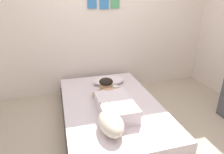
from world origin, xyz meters
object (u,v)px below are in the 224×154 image
bed (111,113)px  person_lying (113,101)px  dog (111,121)px  cell_phone (126,116)px  pillow (109,80)px  coffee_cup (116,88)px

bed → person_lying: (-0.01, -0.12, 0.27)m
dog → cell_phone: (0.25, 0.19, -0.10)m
pillow → person_lying: (-0.14, -0.76, 0.05)m
pillow → coffee_cup: size_ratio=4.16×
pillow → cell_phone: 1.00m
bed → coffee_cup: 0.44m
person_lying → pillow: bearing=79.4°
bed → cell_phone: cell_phone is taller
pillow → dog: size_ratio=0.90×
bed → cell_phone: (0.09, -0.36, 0.17)m
dog → cell_phone: size_ratio=4.11×
cell_phone → pillow: bearing=87.8°
cell_phone → dog: bearing=-143.1°
dog → coffee_cup: 0.96m
pillow → person_lying: person_lying is taller
person_lying → coffee_cup: 0.52m
pillow → cell_phone: bearing=-92.2°
person_lying → bed: bearing=85.3°
bed → dog: dog is taller
bed → person_lying: 0.29m
bed → cell_phone: bearing=-75.5°
dog → person_lying: bearing=71.1°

